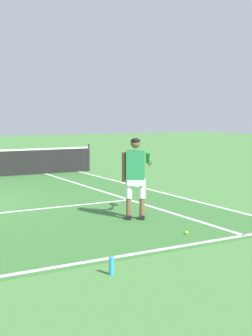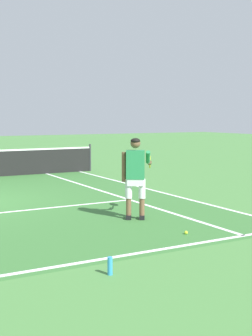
{
  "view_description": "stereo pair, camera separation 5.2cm",
  "coord_description": "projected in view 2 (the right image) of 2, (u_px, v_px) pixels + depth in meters",
  "views": [
    {
      "loc": [
        -1.83,
        -12.08,
        2.15
      ],
      "look_at": [
        3.08,
        -3.4,
        1.05
      ],
      "focal_mm": 49.74,
      "sensor_mm": 36.0,
      "label": 1
    },
    {
      "loc": [
        -1.78,
        -12.11,
        2.15
      ],
      "look_at": [
        3.08,
        -3.4,
        1.05
      ],
      "focal_mm": 49.74,
      "sensor_mm": 36.0,
      "label": 2
    }
  ],
  "objects": [
    {
      "name": "line_doubles_right",
      "position": [
        152.0,
        190.0,
        13.7
      ],
      "size": [
        0.1,
        10.59,
        0.01
      ],
      "primitive_type": "cube",
      "color": "white",
      "rests_on": "ground"
    },
    {
      "name": "line_baseline",
      "position": [
        22.0,
        272.0,
        6.45
      ],
      "size": [
        10.98,
        0.1,
        0.01
      ],
      "primitive_type": "cube",
      "color": "white",
      "rests_on": "ground"
    },
    {
      "name": "tennis_player",
      "position": [
        136.0,
        173.0,
        9.72
      ],
      "size": [
        1.05,
        0.9,
        1.71
      ],
      "color": "black",
      "rests_on": "ground"
    },
    {
      "name": "tennis_ball_near_feet",
      "position": [
        186.0,
        233.0,
        8.54
      ],
      "size": [
        0.07,
        0.07,
        0.07
      ],
      "primitive_type": "sphere",
      "color": "#CCE02D",
      "rests_on": "ground"
    },
    {
      "name": "water_bottle",
      "position": [
        110.0,
        266.0,
        6.35
      ],
      "size": [
        0.07,
        0.07,
        0.25
      ],
      "primitive_type": "cylinder",
      "color": "#3393D6",
      "rests_on": "ground"
    },
    {
      "name": "line_singles_right",
      "position": [
        110.0,
        194.0,
        13.03
      ],
      "size": [
        0.1,
        10.59,
        0.01
      ],
      "primitive_type": "cube",
      "color": "white",
      "rests_on": "ground"
    }
  ]
}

